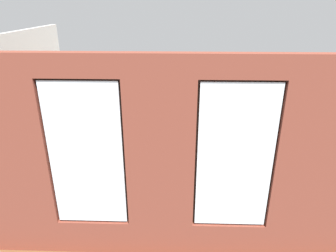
% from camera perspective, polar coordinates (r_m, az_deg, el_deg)
% --- Properties ---
extents(ground_plane, '(6.95, 5.91, 0.10)m').
position_cam_1_polar(ground_plane, '(7.12, -0.16, -8.03)').
color(ground_plane, brown).
extents(brick_wall_with_windows, '(6.35, 0.30, 3.03)m').
position_cam_1_polar(brick_wall_with_windows, '(4.13, -1.49, -7.87)').
color(brick_wall_with_windows, brown).
rests_on(brick_wall_with_windows, ground_plane).
extents(white_wall_right, '(0.10, 4.91, 3.03)m').
position_cam_1_polar(white_wall_right, '(7.12, -26.31, 3.32)').
color(white_wall_right, silver).
rests_on(white_wall_right, ground_plane).
extents(couch_by_window, '(1.95, 0.87, 0.80)m').
position_cam_1_polar(couch_by_window, '(5.34, -5.26, -14.91)').
color(couch_by_window, black).
rests_on(couch_by_window, ground_plane).
extents(couch_left, '(0.93, 2.11, 0.80)m').
position_cam_1_polar(couch_left, '(6.80, 21.17, -7.64)').
color(couch_left, black).
rests_on(couch_left, ground_plane).
extents(coffee_table, '(1.29, 0.88, 0.45)m').
position_cam_1_polar(coffee_table, '(6.79, 0.74, -5.39)').
color(coffee_table, olive).
rests_on(coffee_table, ground_plane).
extents(cup_ceramic, '(0.07, 0.07, 0.09)m').
position_cam_1_polar(cup_ceramic, '(6.75, 0.74, -4.66)').
color(cup_ceramic, '#B23D38').
rests_on(cup_ceramic, coffee_table).
extents(candle_jar, '(0.08, 0.08, 0.10)m').
position_cam_1_polar(candle_jar, '(6.64, -2.63, -5.06)').
color(candle_jar, '#B7333D').
rests_on(candle_jar, coffee_table).
extents(table_plant_small, '(0.14, 0.14, 0.23)m').
position_cam_1_polar(table_plant_small, '(6.85, 3.74, -3.51)').
color(table_plant_small, brown).
rests_on(table_plant_small, coffee_table).
extents(remote_silver, '(0.06, 0.17, 0.02)m').
position_cam_1_polar(remote_silver, '(6.86, -0.59, -4.46)').
color(remote_silver, '#B2B2B7').
rests_on(remote_silver, coffee_table).
extents(remote_black, '(0.16, 0.15, 0.02)m').
position_cam_1_polar(remote_black, '(6.64, 1.55, -5.44)').
color(remote_black, black).
rests_on(remote_black, coffee_table).
extents(media_console, '(1.23, 0.42, 0.53)m').
position_cam_1_polar(media_console, '(7.14, -23.85, -7.20)').
color(media_console, black).
rests_on(media_console, ground_plane).
extents(tv_flatscreen, '(1.25, 0.20, 0.81)m').
position_cam_1_polar(tv_flatscreen, '(6.86, -24.70, -2.29)').
color(tv_flatscreen, black).
rests_on(tv_flatscreen, media_console).
extents(papasan_chair, '(1.12, 1.12, 0.70)m').
position_cam_1_polar(papasan_chair, '(8.67, -6.12, 1.25)').
color(papasan_chair, olive).
rests_on(papasan_chair, ground_plane).
extents(potted_plant_between_couches, '(0.75, 0.87, 1.26)m').
position_cam_1_polar(potted_plant_between_couches, '(5.21, 10.67, -11.71)').
color(potted_plant_between_couches, gray).
rests_on(potted_plant_between_couches, ground_plane).
extents(potted_plant_foreground_right, '(0.62, 0.62, 0.87)m').
position_cam_1_polar(potted_plant_foreground_right, '(9.01, -15.98, 2.07)').
color(potted_plant_foreground_right, '#9E5638').
rests_on(potted_plant_foreground_right, ground_plane).
extents(potted_plant_corner_near_left, '(0.57, 0.57, 0.85)m').
position_cam_1_polar(potted_plant_corner_near_left, '(8.96, 17.35, 1.84)').
color(potted_plant_corner_near_left, brown).
rests_on(potted_plant_corner_near_left, ground_plane).
extents(potted_plant_by_left_couch, '(0.25, 0.25, 0.51)m').
position_cam_1_polar(potted_plant_by_left_couch, '(7.95, 15.20, -2.27)').
color(potted_plant_by_left_couch, '#9E5638').
rests_on(potted_plant_by_left_couch, ground_plane).
extents(potted_plant_near_tv, '(1.01, 1.03, 1.32)m').
position_cam_1_polar(potted_plant_near_tv, '(5.83, -24.09, -7.71)').
color(potted_plant_near_tv, '#9E5638').
rests_on(potted_plant_near_tv, ground_plane).
extents(potted_plant_mid_room_small, '(0.42, 0.42, 0.65)m').
position_cam_1_polar(potted_plant_mid_room_small, '(7.43, 4.96, -2.39)').
color(potted_plant_mid_room_small, '#47423D').
rests_on(potted_plant_mid_room_small, ground_plane).
extents(potted_plant_corner_far_left, '(1.00, 1.01, 1.45)m').
position_cam_1_polar(potted_plant_corner_far_left, '(5.45, 28.15, -9.50)').
color(potted_plant_corner_far_left, gray).
rests_on(potted_plant_corner_far_left, ground_plane).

